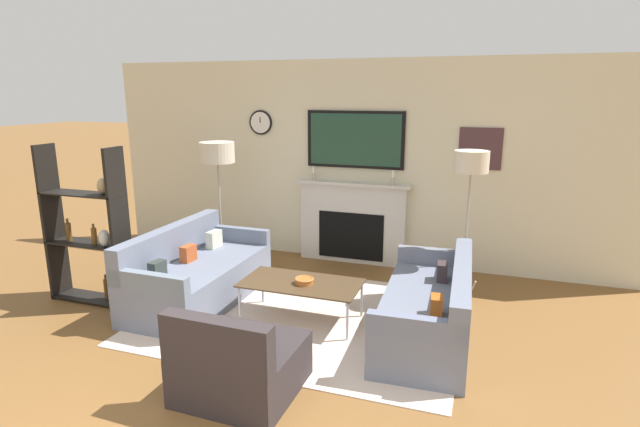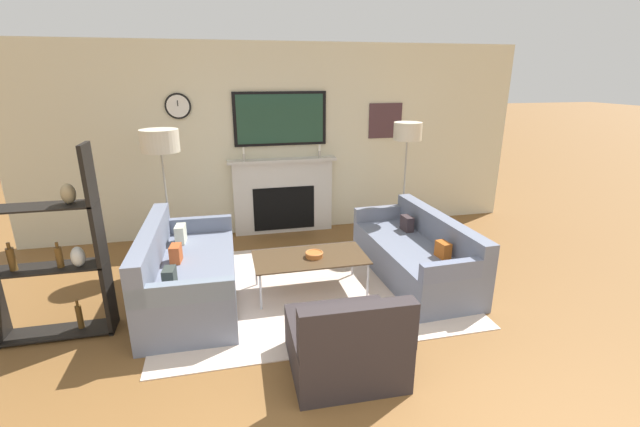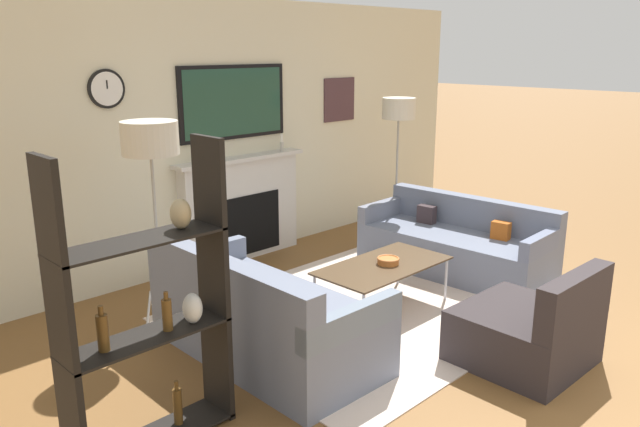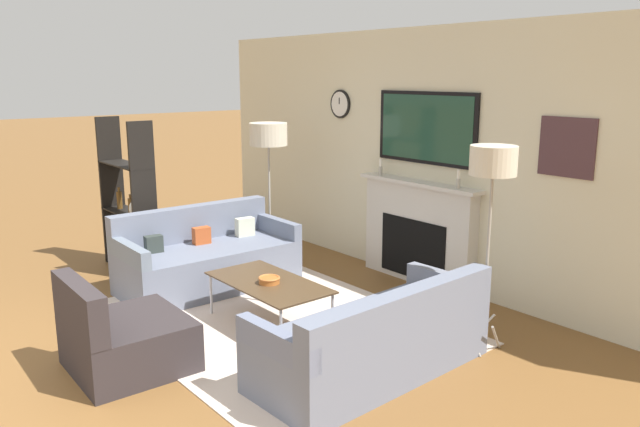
% 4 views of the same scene
% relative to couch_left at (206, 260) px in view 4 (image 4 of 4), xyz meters
% --- Properties ---
extents(fireplace_wall, '(7.29, 0.28, 2.70)m').
position_rel_couch_left_xyz_m(fireplace_wall, '(1.28, 1.97, 0.94)').
color(fireplace_wall, beige).
rests_on(fireplace_wall, ground_plane).
extents(area_rug, '(3.17, 2.42, 0.01)m').
position_rel_couch_left_xyz_m(area_rug, '(1.28, -0.00, -0.29)').
color(area_rug, beige).
rests_on(area_rug, ground_plane).
extents(couch_left, '(0.90, 1.82, 0.83)m').
position_rel_couch_left_xyz_m(couch_left, '(0.00, 0.00, 0.00)').
color(couch_left, slate).
rests_on(couch_left, ground_plane).
extents(couch_right, '(0.86, 1.93, 0.73)m').
position_rel_couch_left_xyz_m(couch_right, '(2.56, 0.00, -0.03)').
color(couch_right, slate).
rests_on(couch_right, ground_plane).
extents(armchair, '(0.87, 0.85, 0.76)m').
position_rel_couch_left_xyz_m(armchair, '(1.29, -1.43, -0.05)').
color(armchair, '#302A2B').
rests_on(armchair, ground_plane).
extents(coffee_table, '(1.20, 0.62, 0.41)m').
position_rel_couch_left_xyz_m(coffee_table, '(1.28, -0.09, 0.10)').
color(coffee_table, '#4C3823').
rests_on(coffee_table, ground_plane).
extents(decorative_bowl, '(0.19, 0.19, 0.06)m').
position_rel_couch_left_xyz_m(decorative_bowl, '(1.32, -0.10, 0.15)').
color(decorative_bowl, '#BB652A').
rests_on(decorative_bowl, coffee_table).
extents(floor_lamp_left, '(0.43, 0.43, 1.68)m').
position_rel_couch_left_xyz_m(floor_lamp_left, '(-0.24, 0.99, 1.23)').
color(floor_lamp_left, '#9E998E').
rests_on(floor_lamp_left, ground_plane).
extents(floor_lamp_right, '(0.36, 0.36, 1.69)m').
position_rel_couch_left_xyz_m(floor_lamp_right, '(2.81, 0.99, 1.24)').
color(floor_lamp_right, '#9E998E').
rests_on(floor_lamp_right, ground_plane).
extents(shelf_unit, '(0.95, 0.28, 1.74)m').
position_rel_couch_left_xyz_m(shelf_unit, '(-1.09, -0.37, 0.53)').
color(shelf_unit, black).
rests_on(shelf_unit, ground_plane).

